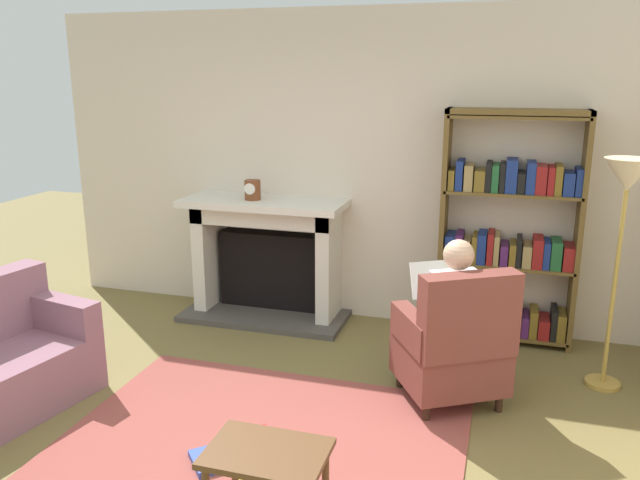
{
  "coord_description": "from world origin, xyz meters",
  "views": [
    {
      "loc": [
        1.32,
        -2.85,
        2.17
      ],
      "look_at": [
        0.1,
        1.2,
        1.05
      ],
      "focal_mm": 35.66,
      "sensor_mm": 36.0,
      "label": 1
    }
  ],
  "objects_px": {
    "bookshelf": "(509,235)",
    "side_table": "(267,465)",
    "floor_lamp": "(626,196)",
    "armchair_reading": "(455,345)",
    "seated_reader": "(449,311)",
    "mantel_clock": "(253,190)",
    "fireplace": "(268,254)"
  },
  "relations": [
    {
      "from": "floor_lamp",
      "to": "side_table",
      "type": "bearing_deg",
      "value": -128.81
    },
    {
      "from": "bookshelf",
      "to": "seated_reader",
      "type": "distance_m",
      "value": 1.2
    },
    {
      "from": "bookshelf",
      "to": "side_table",
      "type": "bearing_deg",
      "value": -109.98
    },
    {
      "from": "bookshelf",
      "to": "seated_reader",
      "type": "height_order",
      "value": "bookshelf"
    },
    {
      "from": "side_table",
      "to": "mantel_clock",
      "type": "bearing_deg",
      "value": 113.54
    },
    {
      "from": "bookshelf",
      "to": "floor_lamp",
      "type": "xyz_separation_m",
      "value": [
        0.71,
        -0.64,
        0.48
      ]
    },
    {
      "from": "mantel_clock",
      "to": "side_table",
      "type": "relative_size",
      "value": 0.31
    },
    {
      "from": "armchair_reading",
      "to": "floor_lamp",
      "type": "bearing_deg",
      "value": 178.85
    },
    {
      "from": "fireplace",
      "to": "mantel_clock",
      "type": "distance_m",
      "value": 0.62
    },
    {
      "from": "armchair_reading",
      "to": "seated_reader",
      "type": "bearing_deg",
      "value": -90.0
    },
    {
      "from": "fireplace",
      "to": "side_table",
      "type": "height_order",
      "value": "fireplace"
    },
    {
      "from": "bookshelf",
      "to": "armchair_reading",
      "type": "relative_size",
      "value": 1.96
    },
    {
      "from": "armchair_reading",
      "to": "seated_reader",
      "type": "relative_size",
      "value": 0.85
    },
    {
      "from": "bookshelf",
      "to": "floor_lamp",
      "type": "distance_m",
      "value": 1.07
    },
    {
      "from": "armchair_reading",
      "to": "seated_reader",
      "type": "distance_m",
      "value": 0.23
    },
    {
      "from": "seated_reader",
      "to": "mantel_clock",
      "type": "bearing_deg",
      "value": -58.96
    },
    {
      "from": "fireplace",
      "to": "armchair_reading",
      "type": "bearing_deg",
      "value": -33.55
    },
    {
      "from": "fireplace",
      "to": "bookshelf",
      "type": "bearing_deg",
      "value": 0.94
    },
    {
      "from": "mantel_clock",
      "to": "floor_lamp",
      "type": "bearing_deg",
      "value": -9.97
    },
    {
      "from": "bookshelf",
      "to": "mantel_clock",
      "type": "bearing_deg",
      "value": -176.42
    },
    {
      "from": "bookshelf",
      "to": "armchair_reading",
      "type": "xyz_separation_m",
      "value": [
        -0.3,
        -1.21,
        -0.47
      ]
    },
    {
      "from": "bookshelf",
      "to": "side_table",
      "type": "relative_size",
      "value": 3.39
    },
    {
      "from": "fireplace",
      "to": "floor_lamp",
      "type": "bearing_deg",
      "value": -12.3
    },
    {
      "from": "seated_reader",
      "to": "armchair_reading",
      "type": "bearing_deg",
      "value": 90.0
    },
    {
      "from": "mantel_clock",
      "to": "armchair_reading",
      "type": "relative_size",
      "value": 0.18
    },
    {
      "from": "mantel_clock",
      "to": "floor_lamp",
      "type": "relative_size",
      "value": 0.11
    },
    {
      "from": "mantel_clock",
      "to": "seated_reader",
      "type": "bearing_deg",
      "value": -28.37
    },
    {
      "from": "armchair_reading",
      "to": "floor_lamp",
      "type": "distance_m",
      "value": 1.5
    },
    {
      "from": "fireplace",
      "to": "armchair_reading",
      "type": "relative_size",
      "value": 1.53
    },
    {
      "from": "seated_reader",
      "to": "bookshelf",
      "type": "bearing_deg",
      "value": -138.52
    },
    {
      "from": "side_table",
      "to": "bookshelf",
      "type": "bearing_deg",
      "value": 70.02
    },
    {
      "from": "mantel_clock",
      "to": "side_table",
      "type": "bearing_deg",
      "value": -66.46
    }
  ]
}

